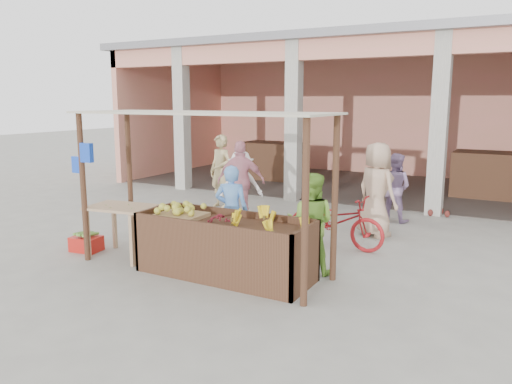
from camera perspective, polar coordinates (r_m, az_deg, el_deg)
The scene contains 20 objects.
ground at distance 7.74m, azimuth -6.70°, elevation -8.84°, with size 60.00×60.00×0.00m, color gray.
market_building at distance 15.44m, azimuth 13.15°, elevation 10.76°, with size 14.40×6.40×4.20m.
fruit_stall at distance 7.35m, azimuth -3.57°, elevation -6.57°, with size 2.60×0.95×0.80m, color #533221.
stall_awning at distance 7.39m, azimuth -6.85°, elevation 5.93°, with size 4.09×1.35×2.39m.
banana_heap at distance 6.92m, azimuth 1.45°, elevation -3.30°, with size 1.16×0.63×0.21m, color yellow, non-canonical shape.
melon_tray at distance 7.62m, azimuth -8.59°, elevation -2.26°, with size 0.69×0.60×0.19m.
berry_heap at distance 7.24m, azimuth -4.12°, elevation -3.07°, with size 0.39×0.32×0.12m, color maroon.
side_table at distance 8.43m, azimuth -15.09°, elevation -2.48°, with size 1.15×0.85×0.86m.
papaya_pile at distance 8.38m, azimuth -15.17°, elevation -0.90°, with size 0.67×0.39×0.19m, color #4A812A, non-canonical shape.
red_crate at distance 9.07m, azimuth -18.82°, elevation -5.61°, with size 0.49×0.35×0.25m, color red.
plantain_bundle at distance 9.03m, azimuth -18.88°, elevation -4.60°, with size 0.39×0.27×0.08m, color #629937, non-canonical shape.
produce_sacks at distance 11.82m, azimuth 20.30°, elevation -1.17°, with size 0.79×0.74×0.60m.
vendor_blue at distance 8.23m, azimuth -2.82°, elevation -1.78°, with size 0.60×0.44×1.61m, color #619DEF.
vendor_green at distance 7.44m, azimuth 6.27°, elevation -3.25°, with size 0.77×0.44×1.59m, color #7AB23A.
motorcycle at distance 8.83m, azimuth 9.08°, elevation -3.19°, with size 1.86×0.64×0.97m, color #A4191D.
shopper_a at distance 10.77m, azimuth -1.74°, elevation 1.10°, with size 1.02×0.51×1.60m, color white.
shopper_b at distance 10.54m, azimuth -1.72°, elevation 1.53°, with size 1.07×0.57×1.83m, color pink.
shopper_c at distance 9.62m, azimuth 13.63°, elevation 0.81°, with size 0.95×0.62×1.97m, color tan.
shopper_e at distance 11.95m, azimuth -4.06°, elevation 2.55°, with size 0.67×0.51×1.81m, color tan.
shopper_f at distance 10.94m, azimuth 15.55°, elevation 0.85°, with size 0.78×0.45×1.59m, color #90729C.
Camera 1 is at (4.28, -5.93, 2.56)m, focal length 35.00 mm.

